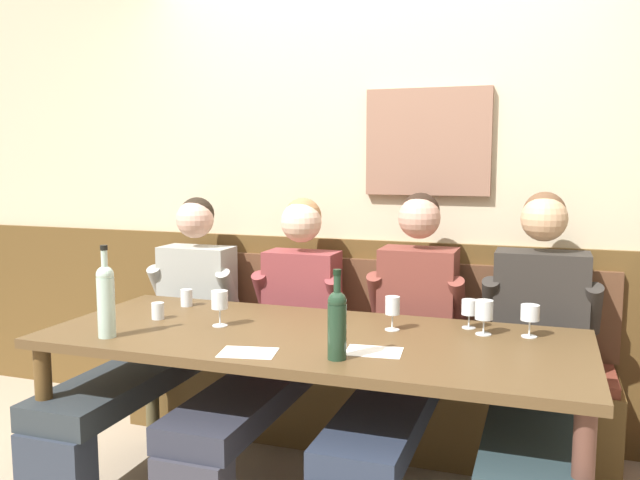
{
  "coord_description": "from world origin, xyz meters",
  "views": [
    {
      "loc": [
        0.9,
        -2.4,
        1.48
      ],
      "look_at": [
        -0.08,
        0.44,
        1.11
      ],
      "focal_mm": 37.03,
      "sensor_mm": 36.0,
      "label": 1
    }
  ],
  "objects_px": {
    "wine_glass_right_end": "(469,309)",
    "person_center_right_seat": "(403,345)",
    "wine_glass_left_end": "(530,314)",
    "wine_glass_mid_left": "(484,312)",
    "dining_table": "(312,352)",
    "wine_glass_center_rear": "(392,308)",
    "person_left_seat": "(160,331)",
    "water_tumbler_right": "(187,298)",
    "wine_glass_near_bucket": "(220,302)",
    "wine_bottle_amber_mid": "(106,298)",
    "wall_bench": "(358,388)",
    "person_center_left_seat": "(538,359)",
    "person_right_seat": "(275,338)",
    "wine_bottle_clear_water": "(337,322)",
    "water_tumbler_center": "(158,311)"
  },
  "relations": [
    {
      "from": "wall_bench",
      "to": "wine_bottle_clear_water",
      "type": "relative_size",
      "value": 7.64
    },
    {
      "from": "wine_glass_mid_left",
      "to": "wine_glass_center_rear",
      "type": "xyz_separation_m",
      "value": [
        -0.37,
        -0.05,
        0.0
      ]
    },
    {
      "from": "wine_bottle_clear_water",
      "to": "water_tumbler_right",
      "type": "bearing_deg",
      "value": 148.77
    },
    {
      "from": "wine_bottle_amber_mid",
      "to": "wall_bench",
      "type": "bearing_deg",
      "value": 53.17
    },
    {
      "from": "wine_glass_mid_left",
      "to": "water_tumbler_center",
      "type": "distance_m",
      "value": 1.44
    },
    {
      "from": "wine_glass_right_end",
      "to": "person_center_right_seat",
      "type": "bearing_deg",
      "value": 172.4
    },
    {
      "from": "person_left_seat",
      "to": "wine_glass_near_bucket",
      "type": "bearing_deg",
      "value": -31.88
    },
    {
      "from": "person_center_right_seat",
      "to": "wine_glass_left_end",
      "type": "xyz_separation_m",
      "value": [
        0.54,
        -0.1,
        0.21
      ]
    },
    {
      "from": "dining_table",
      "to": "wine_glass_center_rear",
      "type": "height_order",
      "value": "wine_glass_center_rear"
    },
    {
      "from": "person_left_seat",
      "to": "water_tumbler_right",
      "type": "xyz_separation_m",
      "value": [
        0.17,
        -0.02,
        0.19
      ]
    },
    {
      "from": "person_left_seat",
      "to": "wine_glass_left_end",
      "type": "relative_size",
      "value": 10.08
    },
    {
      "from": "person_left_seat",
      "to": "wine_glass_left_end",
      "type": "height_order",
      "value": "person_left_seat"
    },
    {
      "from": "water_tumbler_right",
      "to": "wine_glass_near_bucket",
      "type": "bearing_deg",
      "value": -41.14
    },
    {
      "from": "person_center_left_seat",
      "to": "wine_bottle_clear_water",
      "type": "relative_size",
      "value": 4.08
    },
    {
      "from": "wine_glass_mid_left",
      "to": "wine_glass_center_rear",
      "type": "relative_size",
      "value": 1.0
    },
    {
      "from": "wall_bench",
      "to": "wine_glass_near_bucket",
      "type": "relative_size",
      "value": 16.22
    },
    {
      "from": "wine_bottle_clear_water",
      "to": "water_tumbler_right",
      "type": "relative_size",
      "value": 3.97
    },
    {
      "from": "water_tumbler_center",
      "to": "water_tumbler_right",
      "type": "bearing_deg",
      "value": 93.02
    },
    {
      "from": "person_left_seat",
      "to": "wine_bottle_clear_water",
      "type": "distance_m",
      "value": 1.32
    },
    {
      "from": "person_left_seat",
      "to": "wine_bottle_amber_mid",
      "type": "relative_size",
      "value": 3.55
    },
    {
      "from": "wall_bench",
      "to": "wine_bottle_clear_water",
      "type": "xyz_separation_m",
      "value": [
        0.2,
        -1.01,
        0.61
      ]
    },
    {
      "from": "person_right_seat",
      "to": "water_tumbler_right",
      "type": "bearing_deg",
      "value": -175.55
    },
    {
      "from": "wall_bench",
      "to": "water_tumbler_right",
      "type": "height_order",
      "value": "wall_bench"
    },
    {
      "from": "person_center_right_seat",
      "to": "person_center_left_seat",
      "type": "relative_size",
      "value": 1.0
    },
    {
      "from": "person_right_seat",
      "to": "dining_table",
      "type": "bearing_deg",
      "value": -47.1
    },
    {
      "from": "person_center_right_seat",
      "to": "water_tumbler_right",
      "type": "relative_size",
      "value": 16.26
    },
    {
      "from": "wine_glass_center_rear",
      "to": "wine_glass_near_bucket",
      "type": "bearing_deg",
      "value": -166.18
    },
    {
      "from": "person_right_seat",
      "to": "wine_glass_right_end",
      "type": "xyz_separation_m",
      "value": [
        0.91,
        -0.02,
        0.22
      ]
    },
    {
      "from": "dining_table",
      "to": "wine_bottle_amber_mid",
      "type": "bearing_deg",
      "value": -158.02
    },
    {
      "from": "person_center_right_seat",
      "to": "water_tumbler_right",
      "type": "bearing_deg",
      "value": -176.86
    },
    {
      "from": "wine_glass_right_end",
      "to": "water_tumbler_right",
      "type": "bearing_deg",
      "value": -179.16
    },
    {
      "from": "wine_bottle_amber_mid",
      "to": "water_tumbler_right",
      "type": "distance_m",
      "value": 0.62
    },
    {
      "from": "person_center_left_seat",
      "to": "wine_glass_left_end",
      "type": "distance_m",
      "value": 0.23
    },
    {
      "from": "person_left_seat",
      "to": "wine_bottle_amber_mid",
      "type": "distance_m",
      "value": 0.72
    },
    {
      "from": "person_left_seat",
      "to": "wine_glass_right_end",
      "type": "xyz_separation_m",
      "value": [
        1.54,
        -0.0,
        0.23
      ]
    },
    {
      "from": "dining_table",
      "to": "wine_glass_center_rear",
      "type": "bearing_deg",
      "value": 30.5
    },
    {
      "from": "person_center_left_seat",
      "to": "wine_glass_near_bucket",
      "type": "height_order",
      "value": "person_center_left_seat"
    },
    {
      "from": "wall_bench",
      "to": "wine_glass_right_end",
      "type": "distance_m",
      "value": 0.92
    },
    {
      "from": "wine_glass_right_end",
      "to": "person_right_seat",
      "type": "bearing_deg",
      "value": 179.03
    },
    {
      "from": "person_center_left_seat",
      "to": "water_tumbler_center",
      "type": "relative_size",
      "value": 17.91
    },
    {
      "from": "wine_bottle_amber_mid",
      "to": "wine_glass_center_rear",
      "type": "bearing_deg",
      "value": 24.49
    },
    {
      "from": "wine_glass_center_rear",
      "to": "wall_bench",
      "type": "bearing_deg",
      "value": 118.89
    },
    {
      "from": "wine_glass_left_end",
      "to": "wine_glass_center_rear",
      "type": "bearing_deg",
      "value": -172.13
    },
    {
      "from": "wine_glass_left_end",
      "to": "wine_glass_mid_left",
      "type": "bearing_deg",
      "value": -172.68
    },
    {
      "from": "water_tumbler_right",
      "to": "water_tumbler_center",
      "type": "distance_m",
      "value": 0.28
    },
    {
      "from": "wine_glass_near_bucket",
      "to": "water_tumbler_right",
      "type": "xyz_separation_m",
      "value": [
        -0.34,
        0.3,
        -0.07
      ]
    },
    {
      "from": "wall_bench",
      "to": "wine_glass_center_rear",
      "type": "distance_m",
      "value": 0.84
    },
    {
      "from": "wine_glass_near_bucket",
      "to": "wine_bottle_amber_mid",
      "type": "bearing_deg",
      "value": -138.41
    },
    {
      "from": "wine_bottle_amber_mid",
      "to": "wine_glass_near_bucket",
      "type": "distance_m",
      "value": 0.47
    },
    {
      "from": "person_center_right_seat",
      "to": "wine_glass_center_rear",
      "type": "height_order",
      "value": "person_center_right_seat"
    }
  ]
}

